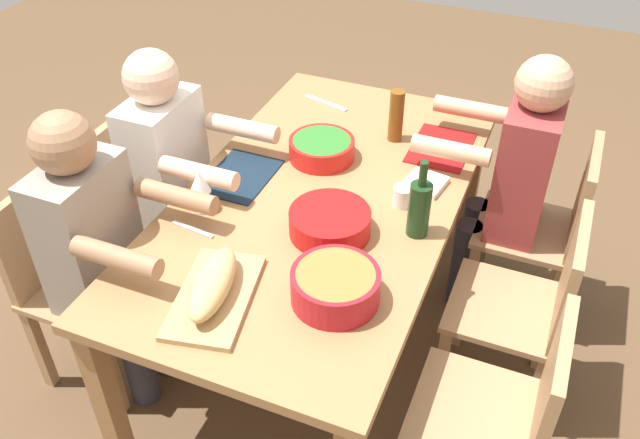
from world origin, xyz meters
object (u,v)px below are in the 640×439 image
serving_bowl_greens (322,148)px  beer_bottle (396,116)px  chair_near_center (145,202)px  chair_far_right (505,413)px  chair_near_right (71,274)px  chair_far_center (530,305)px  napkin_stack (425,183)px  chair_far_left (548,225)px  dining_table (320,213)px  diner_near_right (99,243)px  serving_bowl_fruit (335,285)px  cutting_board (215,297)px  wine_bottle (419,208)px  cup_far_center (403,196)px  wine_glass (200,183)px  diner_near_center (175,169)px  bread_loaf (213,284)px  serving_bowl_salad (330,221)px  diner_far_left (513,172)px

serving_bowl_greens → beer_bottle: (-0.25, 0.23, 0.06)m
chair_near_center → chair_far_right: (0.49, 1.63, 0.00)m
chair_near_right → chair_far_center: same height
chair_far_center → napkin_stack: 0.58m
chair_far_left → beer_bottle: size_ratio=3.86×
dining_table → chair_far_right: chair_far_right is taller
diner_near_right → chair_far_center: bearing=108.9°
serving_bowl_fruit → cutting_board: size_ratio=0.68×
wine_bottle → cup_far_center: (-0.14, -0.09, -0.07)m
chair_far_right → beer_bottle: 1.25m
cutting_board → wine_glass: 0.48m
beer_bottle → cup_far_center: 0.46m
chair_near_center → wine_glass: size_ratio=5.12×
serving_bowl_greens → napkin_stack: bearing=86.1°
diner_near_center → serving_bowl_greens: bearing=114.3°
diner_near_right → serving_bowl_fruit: size_ratio=4.39×
chair_far_left → cup_far_center: chair_far_left is taller
wine_bottle → wine_glass: 0.77m
chair_far_center → bread_loaf: same height
chair_near_center → serving_bowl_greens: chair_near_center is taller
serving_bowl_greens → wine_bottle: wine_bottle is taller
wine_glass → bread_loaf: bearing=34.6°
beer_bottle → cup_far_center: bearing=20.9°
chair_far_left → wine_bottle: wine_bottle is taller
dining_table → napkin_stack: (-0.21, 0.34, 0.09)m
napkin_stack → diner_near_right: bearing=-54.0°
chair_far_right → cutting_board: (0.12, -0.91, 0.27)m
chair_near_right → serving_bowl_salad: chair_near_right is taller
serving_bowl_greens → chair_near_center: bearing=-71.4°
chair_near_right → napkin_stack: (-0.71, 1.15, 0.27)m
chair_near_right → beer_bottle: 1.41m
diner_near_center → beer_bottle: diner_near_center is taller
chair_far_left → cutting_board: size_ratio=2.12×
diner_near_right → chair_near_right: bearing=-90.0°
bread_loaf → cup_far_center: bearing=150.2°
diner_far_left → wine_glass: size_ratio=7.23×
chair_far_left → chair_far_center: bearing=0.0°
chair_near_center → chair_far_right: size_ratio=1.00×
chair_far_right → beer_bottle: size_ratio=3.86×
bread_loaf → diner_far_left: bearing=146.8°
bread_loaf → wine_bottle: 0.73m
beer_bottle → cup_far_center: size_ratio=2.92×
diner_near_right → serving_bowl_fruit: 0.88m
serving_bowl_fruit → wine_bottle: bearing=160.7°
diner_near_center → diner_far_left: size_ratio=1.00×
diner_far_left → dining_table: bearing=-51.9°
chair_near_center → diner_far_left: 1.54m
chair_far_right → wine_bottle: 0.70m
dining_table → wine_bottle: 0.44m
dining_table → chair_far_left: size_ratio=2.11×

